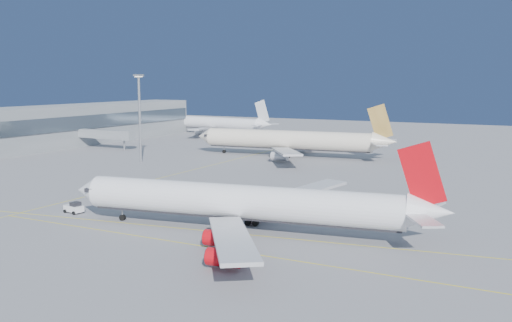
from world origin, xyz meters
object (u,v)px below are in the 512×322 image
airliner_etihad (292,140)px  pushback_tug (74,208)px  airliner_third (217,123)px  light_mast (140,111)px  airliner_virgin (247,203)px

airliner_etihad → pushback_tug: bearing=-98.5°
airliner_etihad → airliner_third: (-61.66, 55.45, -0.44)m
airliner_third → light_mast: (26.87, -87.91, 10.51)m
pushback_tug → airliner_etihad: bearing=96.0°
airliner_etihad → airliner_third: bearing=132.2°
airliner_virgin → pushback_tug: size_ratio=16.05×
airliner_virgin → pushback_tug: bearing=176.6°
airliner_etihad → light_mast: (-34.79, -32.46, 10.06)m
light_mast → airliner_third: bearing=107.0°
airliner_etihad → airliner_third: airliner_etihad is taller
airliner_virgin → airliner_third: 169.69m
airliner_virgin → airliner_third: airliner_third is taller
pushback_tug → airliner_virgin: bearing=13.8°
airliner_virgin → light_mast: size_ratio=2.45×
pushback_tug → light_mast: bearing=126.7°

